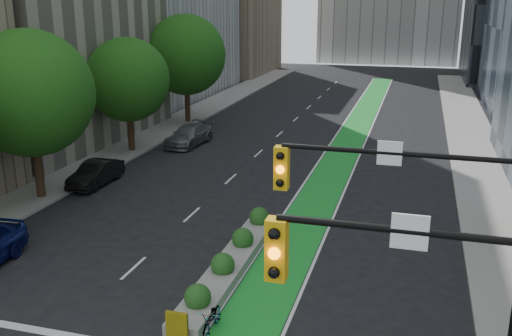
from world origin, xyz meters
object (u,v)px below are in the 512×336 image
Objects in this scene: median_planter at (232,260)px; parked_car_left_mid at (96,173)px; bicycle at (212,319)px; parked_car_left_far at (189,135)px.

parked_car_left_mid reaches higher than median_planter.
parked_car_left_far is (-9.96, 22.25, 0.27)m from bicycle.
parked_car_left_far is (1.50, 10.05, 0.04)m from parked_car_left_mid.
parked_car_left_far is (-9.16, 17.89, 0.34)m from median_planter.
median_planter is 2.08× the size of parked_car_left_far.
parked_car_left_far is at bearing 81.84° from parked_car_left_mid.
parked_car_left_far reaches higher than parked_car_left_mid.
median_planter reaches higher than bicycle.
bicycle is at bearing -60.53° from parked_car_left_far.
parked_car_left_mid is 10.16m from parked_car_left_far.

